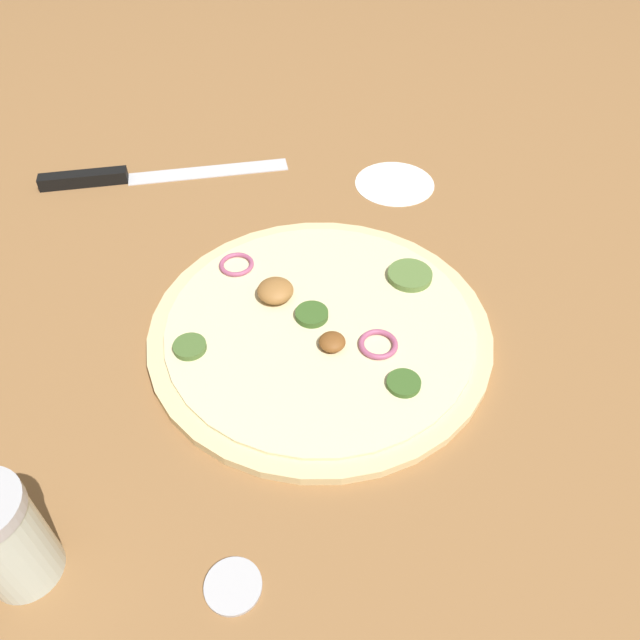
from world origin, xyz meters
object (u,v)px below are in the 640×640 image
at_px(spice_jar, 4,539).
at_px(loose_cap, 233,585).
at_px(knife, 120,177).
at_px(pizza, 320,328).

height_order(spice_jar, loose_cap, spice_jar).
xyz_separation_m(knife, spice_jar, (-0.30, 0.46, 0.05)).
bearing_deg(knife, spice_jar, -95.22).
xyz_separation_m(spice_jar, loose_cap, (-0.15, -0.06, -0.05)).
bearing_deg(knife, loose_cap, -79.57).
bearing_deg(pizza, loose_cap, 103.89).
distance_m(knife, spice_jar, 0.55).
bearing_deg(knife, pizza, -56.40).
xyz_separation_m(pizza, spice_jar, (0.08, 0.33, 0.05)).
height_order(knife, loose_cap, knife).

